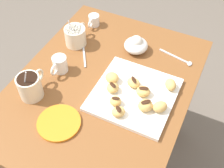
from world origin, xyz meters
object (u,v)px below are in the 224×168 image
object	(u,v)px
dining_table	(103,107)
cream_pitcher_white	(60,64)
beignet_5	(160,107)
beignet_1	(112,78)
ice_cream_bowl	(136,45)
coffee_mug_cream_left	(30,86)
beignet_8	(134,83)
beignet_2	(171,85)
beignet_3	(118,112)
pastry_plate_square	(134,94)
beignet_4	(143,91)
saucer_orange_left	(59,123)
beignet_7	(145,105)
coffee_mug_cream_right	(76,35)
beignet_6	(116,101)
beignet_0	(113,88)
chocolate_sauce_pitcher	(94,20)

from	to	relation	value
dining_table	cream_pitcher_white	xyz separation A→B (m)	(-0.01, 0.19, 0.19)
cream_pitcher_white	beignet_5	world-z (taller)	cream_pitcher_white
beignet_1	ice_cream_bowl	bearing A→B (deg)	-2.50
coffee_mug_cream_left	beignet_8	xyz separation A→B (m)	(0.20, -0.34, -0.02)
beignet_2	beignet_3	size ratio (longest dim) A/B	1.12
pastry_plate_square	beignet_1	size ratio (longest dim) A/B	5.51
beignet_2	beignet_4	distance (m)	0.11
saucer_orange_left	beignet_1	xyz separation A→B (m)	(0.26, -0.09, 0.03)
beignet_8	beignet_7	bearing A→B (deg)	-136.22
cream_pitcher_white	pastry_plate_square	bearing A→B (deg)	-87.93
beignet_7	beignet_3	bearing A→B (deg)	130.27
beignet_7	beignet_4	bearing A→B (deg)	27.87
ice_cream_bowl	beignet_5	world-z (taller)	ice_cream_bowl
coffee_mug_cream_right	cream_pitcher_white	xyz separation A→B (m)	(-0.18, -0.03, -0.01)
dining_table	saucer_orange_left	bearing A→B (deg)	166.47
dining_table	beignet_3	world-z (taller)	beignet_3
pastry_plate_square	coffee_mug_cream_left	size ratio (longest dim) A/B	2.04
beignet_4	beignet_8	distance (m)	0.06
beignet_6	beignet_2	bearing A→B (deg)	-44.14
beignet_2	beignet_8	xyz separation A→B (m)	(-0.05, 0.13, -0.00)
coffee_mug_cream_right	beignet_3	xyz separation A→B (m)	(-0.29, -0.35, -0.01)
coffee_mug_cream_right	beignet_4	size ratio (longest dim) A/B	2.46
beignet_6	dining_table	bearing A→B (deg)	50.45
beignet_1	beignet_3	bearing A→B (deg)	-146.38
dining_table	beignet_4	bearing A→B (deg)	-86.81
beignet_0	beignet_4	bearing A→B (deg)	-73.43
beignet_2	beignet_3	world-z (taller)	beignet_2
beignet_1	beignet_8	xyz separation A→B (m)	(0.01, -0.09, -0.00)
ice_cream_bowl	beignet_8	world-z (taller)	ice_cream_bowl
beignet_4	beignet_8	xyz separation A→B (m)	(0.03, 0.05, -0.00)
dining_table	beignet_0	size ratio (longest dim) A/B	19.08
beignet_6	beignet_7	world-z (taller)	beignet_7
beignet_3	beignet_4	world-z (taller)	beignet_4
coffee_mug_cream_right	beignet_2	bearing A→B (deg)	-100.10
ice_cream_bowl	beignet_8	distance (m)	0.22
beignet_8	beignet_3	bearing A→B (deg)	-178.29
coffee_mug_cream_left	beignet_5	xyz separation A→B (m)	(0.13, -0.47, -0.02)
cream_pitcher_white	saucer_orange_left	world-z (taller)	cream_pitcher_white
coffee_mug_cream_right	beignet_2	xyz separation A→B (m)	(-0.08, -0.47, -0.01)
chocolate_sauce_pitcher	beignet_7	distance (m)	0.56
beignet_7	beignet_6	bearing A→B (deg)	103.94
cream_pitcher_white	beignet_8	world-z (taller)	cream_pitcher_white
ice_cream_bowl	beignet_2	world-z (taller)	ice_cream_bowl
beignet_2	beignet_6	world-z (taller)	beignet_2
pastry_plate_square	cream_pitcher_white	size ratio (longest dim) A/B	2.93
pastry_plate_square	beignet_4	size ratio (longest dim) A/B	5.69
dining_table	saucer_orange_left	world-z (taller)	saucer_orange_left
saucer_orange_left	beignet_1	size ratio (longest dim) A/B	2.86
beignet_4	beignet_6	distance (m)	0.12
ice_cream_bowl	beignet_0	world-z (taller)	ice_cream_bowl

